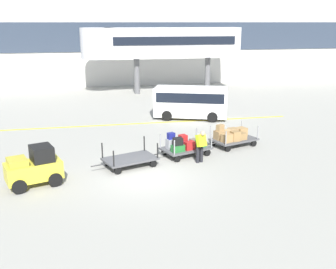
% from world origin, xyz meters
% --- Properties ---
extents(ground_plane, '(120.00, 120.00, 0.00)m').
position_xyz_m(ground_plane, '(0.00, 0.00, 0.00)').
color(ground_plane, '#9E9B91').
extents(apron_lead_line, '(20.55, 0.32, 0.01)m').
position_xyz_m(apron_lead_line, '(0.84, 9.01, 0.00)').
color(apron_lead_line, yellow).
rests_on(apron_lead_line, ground_plane).
extents(terminal_building, '(60.99, 2.51, 8.83)m').
position_xyz_m(terminal_building, '(0.00, 25.98, 4.42)').
color(terminal_building, silver).
rests_on(terminal_building, ground_plane).
extents(jet_bridge, '(14.15, 3.00, 5.81)m').
position_xyz_m(jet_bridge, '(4.13, 19.99, 4.46)').
color(jet_bridge, '#B7B7BC').
rests_on(jet_bridge, ground_plane).
extents(baggage_tug, '(2.34, 1.78, 1.58)m').
position_xyz_m(baggage_tug, '(-4.34, -0.01, 0.75)').
color(baggage_tug, gold).
rests_on(baggage_tug, ground_plane).
extents(baggage_cart_lead, '(3.07, 2.06, 1.10)m').
position_xyz_m(baggage_cart_lead, '(-0.41, 1.32, 0.35)').
color(baggage_cart_lead, '#4C4C4F').
rests_on(baggage_cart_lead, ground_plane).
extents(baggage_cart_middle, '(3.07, 2.06, 1.18)m').
position_xyz_m(baggage_cart_middle, '(2.34, 2.23, 0.53)').
color(baggage_cart_middle, '#4C4C4F').
rests_on(baggage_cart_middle, ground_plane).
extents(baggage_cart_tail, '(3.07, 2.06, 1.18)m').
position_xyz_m(baggage_cart_tail, '(5.18, 3.28, 0.55)').
color(baggage_cart_tail, '#4C4C4F').
rests_on(baggage_cart_tail, ground_plane).
extents(baggage_handler, '(0.51, 0.52, 1.56)m').
position_xyz_m(baggage_handler, '(2.84, 1.13, 0.87)').
color(baggage_handler, black).
rests_on(baggage_handler, ground_plane).
extents(shuttle_van, '(5.16, 3.43, 2.10)m').
position_xyz_m(shuttle_van, '(4.70, 9.71, 1.23)').
color(shuttle_van, white).
rests_on(shuttle_van, ground_plane).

